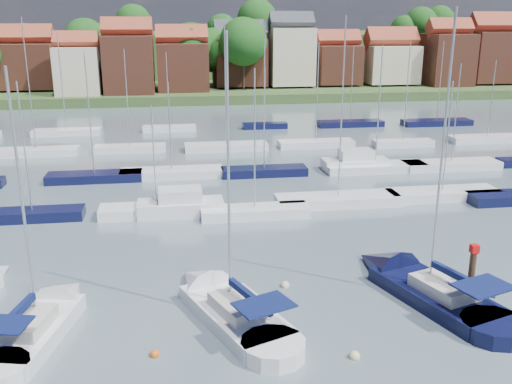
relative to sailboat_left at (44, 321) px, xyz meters
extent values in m
plane|color=#475760|center=(12.77, 37.00, -0.36)|extent=(260.00, 260.00, 0.00)
cube|color=silver|center=(-0.28, -1.16, -0.11)|extent=(4.34, 7.27, 1.20)
cone|color=silver|center=(0.71, 2.97, -0.11)|extent=(3.52, 3.87, 2.83)
cube|color=beige|center=(-0.39, -1.62, 0.84)|extent=(2.59, 3.22, 0.70)
cylinder|color=#B2B2B7|center=(-0.17, -0.70, 6.79)|extent=(0.14, 0.14, 12.59)
cylinder|color=#B2B2B7|center=(-0.61, -2.54, 1.69)|extent=(0.98, 3.70, 0.10)
cube|color=#0E1746|center=(-0.61, -2.54, 1.84)|extent=(1.13, 3.56, 0.35)
cube|color=#0E1746|center=(-0.90, -3.73, 1.99)|extent=(2.74, 2.21, 0.08)
cube|color=silver|center=(9.91, -0.94, -0.11)|extent=(5.76, 8.23, 1.20)
cone|color=silver|center=(8.14, 3.47, -0.11)|extent=(4.31, 4.60, 3.16)
cylinder|color=silver|center=(11.32, -4.46, -0.11)|extent=(4.12, 4.12, 1.20)
cube|color=beige|center=(10.10, -1.43, 0.84)|extent=(3.23, 3.76, 0.70)
cylinder|color=#B2B2B7|center=(9.71, -0.45, 7.52)|extent=(0.14, 0.14, 14.07)
cylinder|color=#B2B2B7|center=(10.50, -2.40, 1.69)|extent=(1.66, 3.95, 0.10)
cube|color=#0E1746|center=(10.50, -2.40, 1.84)|extent=(1.77, 3.83, 0.35)
cube|color=#0E1746|center=(11.01, -3.68, 1.99)|extent=(3.20, 2.76, 0.08)
cube|color=black|center=(21.43, -0.43, -0.11)|extent=(5.69, 8.66, 1.20)
cone|color=black|center=(19.85, 4.33, -0.11)|extent=(4.40, 4.75, 3.34)
cylinder|color=black|center=(22.69, -4.23, -0.11)|extent=(4.22, 4.22, 1.20)
cube|color=beige|center=(21.60, -0.96, 0.84)|extent=(3.27, 3.91, 0.70)
cylinder|color=#B2B2B7|center=(21.25, 0.10, 8.08)|extent=(0.14, 0.14, 15.18)
cylinder|color=#B2B2B7|center=(21.95, -2.02, 1.69)|extent=(1.50, 4.26, 0.10)
cube|color=#0E1746|center=(21.95, -2.02, 1.84)|extent=(1.62, 4.11, 0.35)
cube|color=#0E1746|center=(22.41, -3.39, 1.99)|extent=(3.33, 2.80, 0.08)
cylinder|color=#4C331E|center=(22.57, -1.90, 0.39)|extent=(0.36, 0.36, 5.99)
cube|color=red|center=(22.57, -1.90, 3.43)|extent=(0.40, 0.40, 0.44)
sphere|color=#D85914|center=(5.74, -3.60, -0.36)|extent=(0.46, 0.46, 0.46)
sphere|color=beige|center=(15.13, -5.16, -0.36)|extent=(0.52, 0.52, 0.52)
sphere|color=beige|center=(13.35, 2.72, -0.36)|extent=(0.52, 0.52, 0.52)
sphere|color=beige|center=(22.89, -3.54, -0.36)|extent=(0.55, 0.55, 0.55)
sphere|color=beige|center=(12.07, -0.22, -0.36)|extent=(0.50, 0.50, 0.50)
cube|color=black|center=(-4.33, 17.54, -0.01)|extent=(8.01, 2.24, 1.00)
cylinder|color=#B2B2B7|center=(-4.33, 17.54, 5.57)|extent=(0.12, 0.12, 10.16)
cube|color=silver|center=(5.51, 17.20, -0.01)|extent=(9.22, 2.58, 1.00)
cylinder|color=#B2B2B7|center=(5.51, 17.20, 4.58)|extent=(0.12, 0.12, 8.18)
cube|color=silver|center=(13.41, 15.61, -0.01)|extent=(8.78, 2.46, 1.00)
cylinder|color=#B2B2B7|center=(13.41, 15.61, 6.02)|extent=(0.12, 0.12, 11.06)
cube|color=silver|center=(21.01, 17.66, -0.01)|extent=(10.79, 3.02, 1.00)
cylinder|color=#B2B2B7|center=(21.01, 17.66, 7.93)|extent=(0.12, 0.12, 14.87)
cube|color=silver|center=(30.76, 18.02, -0.01)|extent=(10.13, 2.84, 1.00)
cylinder|color=#B2B2B7|center=(30.76, 18.02, 5.29)|extent=(0.12, 0.12, 9.59)
cube|color=silver|center=(7.46, 17.00, 0.14)|extent=(7.00, 2.60, 1.40)
cube|color=silver|center=(7.46, 17.00, 1.24)|extent=(3.50, 2.20, 1.30)
cube|color=black|center=(-0.78, 28.63, -0.01)|extent=(9.30, 2.60, 1.00)
cylinder|color=#B2B2B7|center=(-0.78, 28.63, 6.23)|extent=(0.12, 0.12, 11.48)
cube|color=silver|center=(6.83, 29.01, -0.01)|extent=(10.40, 2.91, 1.00)
cylinder|color=#B2B2B7|center=(6.83, 29.01, 4.88)|extent=(0.12, 0.12, 8.77)
cube|color=black|center=(16.26, 28.28, -0.01)|extent=(8.80, 2.46, 1.00)
cylinder|color=#B2B2B7|center=(16.26, 28.28, 7.66)|extent=(0.12, 0.12, 14.33)
cube|color=silver|center=(28.17, 28.16, -0.01)|extent=(10.73, 3.00, 1.00)
cylinder|color=#B2B2B7|center=(28.17, 28.16, 6.56)|extent=(0.12, 0.12, 12.14)
cube|color=silver|center=(36.60, 27.96, -0.01)|extent=(10.48, 2.93, 1.00)
cylinder|color=#B2B2B7|center=(36.60, 27.96, 5.63)|extent=(0.12, 0.12, 10.28)
cube|color=silver|center=(26.24, 29.00, 0.14)|extent=(7.00, 2.60, 1.40)
cube|color=silver|center=(26.24, 29.00, 1.24)|extent=(3.50, 2.20, 1.30)
cube|color=silver|center=(-8.94, 41.21, -0.01)|extent=(9.71, 2.72, 1.00)
cylinder|color=#B2B2B7|center=(-8.94, 41.21, 7.93)|extent=(0.12, 0.12, 14.88)
cube|color=silver|center=(1.94, 41.51, -0.01)|extent=(8.49, 2.38, 1.00)
cylinder|color=#B2B2B7|center=(1.94, 41.51, 6.15)|extent=(0.12, 0.12, 11.31)
cube|color=silver|center=(13.57, 40.77, -0.01)|extent=(10.16, 2.85, 1.00)
cylinder|color=#B2B2B7|center=(13.57, 40.77, 7.79)|extent=(0.12, 0.12, 14.59)
cube|color=silver|center=(24.95, 40.89, -0.01)|extent=(9.53, 2.67, 1.00)
cylinder|color=#B2B2B7|center=(24.95, 40.89, 6.45)|extent=(0.12, 0.12, 11.91)
cube|color=silver|center=(35.93, 39.50, -0.01)|extent=(7.62, 2.13, 1.00)
cylinder|color=#B2B2B7|center=(35.93, 39.50, 6.56)|extent=(0.12, 0.12, 12.13)
cube|color=silver|center=(48.00, 40.58, -0.01)|extent=(10.17, 2.85, 1.00)
cylinder|color=#B2B2B7|center=(48.00, 40.58, 5.36)|extent=(0.12, 0.12, 9.73)
cube|color=silver|center=(-7.48, 53.55, -0.01)|extent=(9.24, 2.59, 1.00)
cylinder|color=#B2B2B7|center=(-7.48, 53.55, 7.07)|extent=(0.12, 0.12, 13.17)
cube|color=silver|center=(6.69, 54.30, -0.01)|extent=(7.57, 2.12, 1.00)
cylinder|color=#B2B2B7|center=(6.69, 54.30, 5.61)|extent=(0.12, 0.12, 10.24)
cube|color=black|center=(20.66, 54.47, -0.01)|extent=(6.58, 1.84, 1.00)
cylinder|color=#B2B2B7|center=(20.66, 54.47, 4.50)|extent=(0.12, 0.12, 8.01)
cube|color=black|center=(33.71, 54.40, -0.01)|extent=(9.92, 2.78, 1.00)
cylinder|color=#B2B2B7|center=(33.71, 54.40, 5.95)|extent=(0.12, 0.12, 10.92)
cube|color=black|center=(47.06, 53.36, -0.01)|extent=(10.55, 2.95, 1.00)
cylinder|color=#B2B2B7|center=(47.06, 53.36, 6.25)|extent=(0.12, 0.12, 11.51)
cube|color=#3E5229|center=(12.77, 114.00, -0.06)|extent=(200.00, 70.00, 3.00)
cube|color=#3E5229|center=(12.77, 139.00, 4.64)|extent=(200.00, 60.00, 14.00)
cube|color=brown|center=(-20.87, 94.79, 6.21)|extent=(10.37, 9.97, 8.73)
cube|color=brown|center=(-20.87, 94.79, 11.84)|extent=(10.57, 5.13, 5.13)
cube|color=beige|center=(-9.97, 86.00, 5.72)|extent=(8.09, 8.80, 8.96)
cube|color=brown|center=(-9.97, 86.00, 11.19)|extent=(8.25, 4.00, 4.00)
cube|color=brown|center=(-0.57, 86.93, 6.73)|extent=(9.36, 10.17, 10.97)
cube|color=brown|center=(-0.57, 86.93, 13.36)|extent=(9.54, 4.63, 4.63)
cube|color=brown|center=(9.73, 88.65, 5.95)|extent=(9.90, 8.56, 9.42)
cube|color=brown|center=(9.73, 88.65, 11.88)|extent=(10.10, 4.90, 4.90)
cube|color=brown|center=(21.87, 93.64, 6.59)|extent=(10.59, 8.93, 9.49)
cube|color=#383A42|center=(21.87, 93.64, 12.63)|extent=(10.80, 5.24, 5.24)
cube|color=beige|center=(32.48, 92.79, 7.67)|extent=(9.01, 8.61, 11.65)
cube|color=#383A42|center=(32.48, 92.79, 14.59)|extent=(9.19, 4.46, 4.46)
cube|color=brown|center=(42.95, 93.99, 5.84)|extent=(9.10, 9.34, 8.00)
cube|color=brown|center=(42.95, 93.99, 10.96)|extent=(9.28, 4.50, 4.50)
cube|color=beige|center=(54.73, 93.59, 5.78)|extent=(10.86, 9.59, 7.88)
cube|color=brown|center=(54.73, 93.59, 11.05)|extent=(11.07, 5.37, 5.37)
cube|color=brown|center=(66.53, 90.91, 6.73)|extent=(9.18, 9.96, 10.97)
cube|color=brown|center=(66.53, 90.91, 13.34)|extent=(9.36, 4.54, 4.54)
cube|color=brown|center=(77.95, 92.21, 7.22)|extent=(11.39, 9.67, 10.76)
cube|color=brown|center=(77.95, 92.21, 14.00)|extent=(11.62, 5.64, 5.64)
cylinder|color=#382619|center=(69.55, 112.51, 8.15)|extent=(0.50, 0.50, 4.47)
sphere|color=#24581B|center=(69.55, 112.51, 14.22)|extent=(8.18, 8.18, 8.18)
cylinder|color=#382619|center=(16.24, 92.93, 3.47)|extent=(0.50, 0.50, 4.46)
sphere|color=#24581B|center=(16.24, 92.93, 9.52)|extent=(8.15, 8.15, 8.15)
cylinder|color=#382619|center=(28.00, 110.67, 8.22)|extent=(0.50, 0.50, 5.15)
sphere|color=#24581B|center=(28.00, 110.67, 15.20)|extent=(9.41, 9.41, 9.41)
cylinder|color=#382619|center=(-0.77, 113.31, 8.32)|extent=(0.50, 0.50, 4.56)
sphere|color=#24581B|center=(-0.77, 113.31, 14.51)|extent=(8.34, 8.34, 8.34)
cylinder|color=#382619|center=(-10.46, 102.24, 3.82)|extent=(0.50, 0.50, 5.15)
sphere|color=#24581B|center=(-10.46, 102.24, 10.81)|extent=(9.42, 9.42, 9.42)
cylinder|color=#382619|center=(-25.90, 104.32, 6.40)|extent=(0.50, 0.50, 3.42)
sphere|color=#24581B|center=(-25.90, 104.32, 11.04)|extent=(6.26, 6.26, 6.26)
cylinder|color=#382619|center=(26.53, 101.70, 3.13)|extent=(0.50, 0.50, 3.77)
sphere|color=#24581B|center=(26.53, 101.70, 8.24)|extent=(6.89, 6.89, 6.89)
cylinder|color=#382619|center=(21.82, 87.94, 3.85)|extent=(0.50, 0.50, 5.21)
sphere|color=#24581B|center=(21.82, 87.94, 10.92)|extent=(9.53, 9.53, 9.53)
cylinder|color=#382619|center=(74.71, 98.62, 2.73)|extent=(0.50, 0.50, 2.97)
sphere|color=#24581B|center=(74.71, 98.62, 6.76)|extent=(5.44, 5.44, 5.44)
cylinder|color=#382619|center=(11.63, 90.75, 3.66)|extent=(0.50, 0.50, 4.84)
sphere|color=#24581B|center=(11.63, 90.75, 10.23)|extent=(8.85, 8.85, 8.85)
cylinder|color=#382619|center=(65.45, 112.71, 7.81)|extent=(0.50, 0.50, 3.72)
sphere|color=#24581B|center=(65.45, 112.71, 12.85)|extent=(6.80, 6.80, 6.80)
cylinder|color=#382619|center=(66.82, 91.12, 3.27)|extent=(0.50, 0.50, 4.05)
sphere|color=#24581B|center=(66.82, 91.12, 8.76)|extent=(7.40, 7.40, 7.40)
cylinder|color=#382619|center=(19.61, 110.29, 7.55)|extent=(0.50, 0.50, 3.93)
sphere|color=#24581B|center=(19.61, 110.29, 12.89)|extent=(7.19, 7.19, 7.19)
cylinder|color=#382619|center=(43.42, 97.17, 3.15)|extent=(0.50, 0.50, 3.82)
sphere|color=#24581B|center=(43.42, 97.17, 8.34)|extent=(6.99, 6.99, 6.99)
cylinder|color=#382619|center=(-4.67, 90.12, 2.98)|extent=(0.50, 0.50, 3.48)
sphere|color=#24581B|center=(-4.67, 90.12, 7.71)|extent=(6.37, 6.37, 6.37)
cylinder|color=#382619|center=(70.29, 99.81, 2.73)|extent=(0.50, 0.50, 2.99)
sphere|color=#24581B|center=(70.29, 99.81, 6.79)|extent=(5.46, 5.46, 5.46)
cylinder|color=#382619|center=(16.38, 96.04, 2.87)|extent=(0.50, 0.50, 3.25)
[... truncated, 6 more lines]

